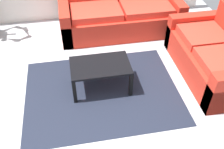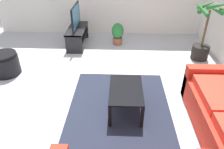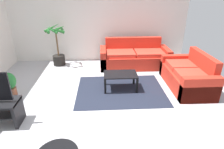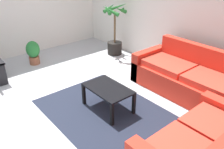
% 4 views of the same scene
% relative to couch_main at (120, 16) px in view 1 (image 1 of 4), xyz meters
% --- Properties ---
extents(ground_plane, '(6.60, 6.60, 0.00)m').
position_rel_couch_main_xyz_m(ground_plane, '(-1.12, -2.28, -0.30)').
color(ground_plane, '#B2B2B7').
extents(couch_main, '(2.23, 0.90, 0.90)m').
position_rel_couch_main_xyz_m(couch_main, '(0.00, 0.00, 0.00)').
color(couch_main, red).
rests_on(couch_main, ground).
extents(couch_loveseat, '(0.90, 1.68, 0.90)m').
position_rel_couch_main_xyz_m(couch_loveseat, '(1.16, -1.49, -0.00)').
color(couch_loveseat, red).
rests_on(couch_loveseat, ground).
extents(coffee_table, '(0.83, 0.53, 0.42)m').
position_rel_couch_main_xyz_m(coffee_table, '(-0.61, -1.53, 0.06)').
color(coffee_table, black).
rests_on(coffee_table, ground).
extents(area_rug, '(2.20, 1.70, 0.01)m').
position_rel_couch_main_xyz_m(area_rug, '(-0.61, -1.63, -0.30)').
color(area_rug, '#1E2333').
rests_on(area_rug, ground).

